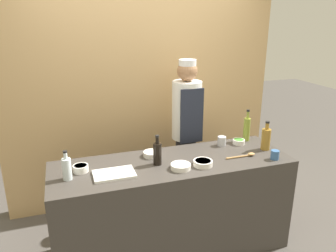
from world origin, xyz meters
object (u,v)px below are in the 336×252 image
object	(u,v)px
wooden_spoon	(245,155)
cutting_board	(114,174)
sauce_bowl_green	(239,141)
cup_steel	(222,141)
sauce_bowl_yellow	(152,154)
bottle_clear	(67,168)
bottle_vinegar	(266,138)
cup_blue	(275,155)
sauce_bowl_red	(181,166)
sauce_bowl_brown	(203,163)
sauce_bowl_white	(81,168)
chef_center	(186,131)
bottle_oil	(247,129)
bottle_soy	(157,153)

from	to	relation	value
wooden_spoon	cutting_board	bearing A→B (deg)	179.44
sauce_bowl_green	cup_steel	world-z (taller)	cup_steel
sauce_bowl_yellow	bottle_clear	bearing A→B (deg)	-163.40
bottle_vinegar	cup_blue	distance (m)	0.24
sauce_bowl_red	sauce_bowl_brown	size ratio (longest dim) A/B	1.01
sauce_bowl_white	chef_center	xyz separation A→B (m)	(1.12, 0.54, 0.01)
sauce_bowl_yellow	sauce_bowl_green	xyz separation A→B (m)	(0.88, 0.02, 0.00)
sauce_bowl_green	sauce_bowl_white	size ratio (longest dim) A/B	0.96
cutting_board	bottle_clear	world-z (taller)	bottle_clear
sauce_bowl_red	chef_center	size ratio (longest dim) A/B	0.10
sauce_bowl_red	bottle_oil	xyz separation A→B (m)	(0.85, 0.40, 0.10)
sauce_bowl_white	bottle_soy	bearing A→B (deg)	-5.63
sauce_bowl_red	bottle_soy	size ratio (longest dim) A/B	0.64
sauce_bowl_brown	sauce_bowl_white	xyz separation A→B (m)	(-0.98, 0.20, 0.01)
sauce_bowl_red	bottle_clear	distance (m)	0.89
cutting_board	wooden_spoon	size ratio (longest dim) A/B	1.15
sauce_bowl_white	bottle_clear	bearing A→B (deg)	-135.92
cup_blue	cutting_board	bearing A→B (deg)	174.27
cutting_board	cup_blue	bearing A→B (deg)	-5.73
bottle_vinegar	cup_steel	bearing A→B (deg)	147.88
sauce_bowl_red	sauce_bowl_green	distance (m)	0.81
cutting_board	bottle_oil	world-z (taller)	bottle_oil
sauce_bowl_brown	bottle_soy	xyz separation A→B (m)	(-0.35, 0.14, 0.08)
sauce_bowl_white	cutting_board	world-z (taller)	sauce_bowl_white
cutting_board	chef_center	size ratio (longest dim) A/B	0.19
sauce_bowl_white	bottle_vinegar	bearing A→B (deg)	-2.19
cup_steel	sauce_bowl_white	bearing A→B (deg)	-173.55
bottle_vinegar	wooden_spoon	xyz separation A→B (m)	(-0.27, -0.09, -0.09)
cup_blue	sauce_bowl_green	bearing A→B (deg)	105.33
wooden_spoon	chef_center	size ratio (longest dim) A/B	0.17
sauce_bowl_yellow	cup_steel	distance (m)	0.71
sauce_bowl_yellow	sauce_bowl_brown	size ratio (longest dim) A/B	0.95
sauce_bowl_white	cutting_board	size ratio (longest dim) A/B	0.38
cutting_board	cup_steel	xyz separation A→B (m)	(1.09, 0.30, 0.04)
bottle_soy	wooden_spoon	bearing A→B (deg)	-6.94
sauce_bowl_brown	cutting_board	distance (m)	0.74
sauce_bowl_red	sauce_bowl_green	bearing A→B (deg)	24.82
bottle_clear	bottle_soy	xyz separation A→B (m)	(0.73, 0.04, 0.01)
sauce_bowl_yellow	sauce_bowl_green	world-z (taller)	sauce_bowl_green
bottle_vinegar	cutting_board	bearing A→B (deg)	-176.74
sauce_bowl_brown	bottle_clear	distance (m)	1.09
sauce_bowl_yellow	sauce_bowl_brown	xyz separation A→B (m)	(0.35, -0.32, 0.00)
cutting_board	bottle_vinegar	distance (m)	1.44
cup_steel	cup_blue	size ratio (longest dim) A/B	1.11
sauce_bowl_green	bottle_oil	xyz separation A→B (m)	(0.12, 0.07, 0.10)
sauce_bowl_green	sauce_bowl_white	world-z (taller)	sauce_bowl_white
bottle_soy	cup_blue	xyz separation A→B (m)	(1.00, -0.22, -0.06)
bottle_oil	sauce_bowl_green	bearing A→B (deg)	-151.44
bottle_vinegar	cup_steel	world-z (taller)	bottle_vinegar
bottle_soy	cup_steel	world-z (taller)	bottle_soy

